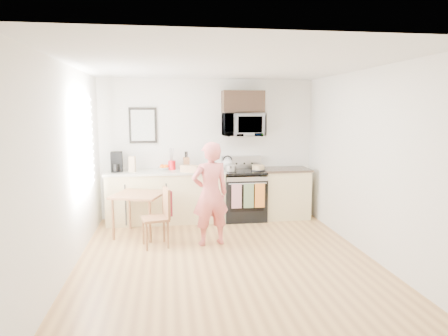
{
  "coord_description": "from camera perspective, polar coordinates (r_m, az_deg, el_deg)",
  "views": [
    {
      "loc": [
        -0.76,
        -5.19,
        2.03
      ],
      "look_at": [
        0.12,
        1.0,
        1.12
      ],
      "focal_mm": 32.0,
      "sensor_mm": 36.0,
      "label": 1
    }
  ],
  "objects": [
    {
      "name": "window",
      "position": [
        6.13,
        -19.41,
        3.34
      ],
      "size": [
        0.06,
        1.4,
        1.5
      ],
      "color": "white",
      "rests_on": "left_wall"
    },
    {
      "name": "bread_bag",
      "position": [
        7.06,
        -4.85,
        -0.11
      ],
      "size": [
        0.36,
        0.3,
        0.12
      ],
      "primitive_type": "cube",
      "rotation": [
        0.0,
        0.0,
        -0.53
      ],
      "color": "tan",
      "rests_on": "countertop_left"
    },
    {
      "name": "chair",
      "position": [
        6.05,
        -8.66,
        -5.77
      ],
      "size": [
        0.48,
        0.44,
        0.88
      ],
      "rotation": [
        0.0,
        0.0,
        0.21
      ],
      "color": "brown",
      "rests_on": "floor"
    },
    {
      "name": "range",
      "position": [
        7.47,
        2.84,
        -4.03
      ],
      "size": [
        0.76,
        0.7,
        1.16
      ],
      "color": "black",
      "rests_on": "floor"
    },
    {
      "name": "coffee_maker",
      "position": [
        7.33,
        -15.09,
        0.77
      ],
      "size": [
        0.21,
        0.3,
        0.35
      ],
      "rotation": [
        0.0,
        0.0,
        0.06
      ],
      "color": "black",
      "rests_on": "countertop_left"
    },
    {
      "name": "floor",
      "position": [
        5.62,
        0.26,
        -12.86
      ],
      "size": [
        4.6,
        4.6,
        0.0
      ],
      "primitive_type": "plane",
      "color": "#A06E3E",
      "rests_on": "ground"
    },
    {
      "name": "utensil_crock",
      "position": [
        7.38,
        -7.46,
        1.0
      ],
      "size": [
        0.13,
        0.13,
        0.4
      ],
      "color": "red",
      "rests_on": "countertop_left"
    },
    {
      "name": "wall_art",
      "position": [
        7.48,
        -11.51,
        5.99
      ],
      "size": [
        0.5,
        0.04,
        0.65
      ],
      "color": "black",
      "rests_on": "back_wall"
    },
    {
      "name": "cabinet_left",
      "position": [
        7.36,
        -8.22,
        -4.19
      ],
      "size": [
        2.1,
        0.6,
        0.9
      ],
      "primitive_type": "cube",
      "color": "beige",
      "rests_on": "floor"
    },
    {
      "name": "upper_cabinet",
      "position": [
        7.45,
        2.72,
        9.44
      ],
      "size": [
        0.76,
        0.35,
        0.4
      ],
      "primitive_type": "cube",
      "color": "black",
      "rests_on": "back_wall"
    },
    {
      "name": "back_wall",
      "position": [
        7.56,
        -2.28,
        2.75
      ],
      "size": [
        4.0,
        0.04,
        2.6
      ],
      "primitive_type": "cube",
      "color": "white",
      "rests_on": "floor"
    },
    {
      "name": "dining_table",
      "position": [
        6.6,
        -12.09,
        -4.26
      ],
      "size": [
        0.82,
        0.82,
        0.7
      ],
      "rotation": [
        0.0,
        0.0,
        -0.34
      ],
      "color": "brown",
      "rests_on": "floor"
    },
    {
      "name": "cabinet_right",
      "position": [
        7.68,
        8.69,
        -3.67
      ],
      "size": [
        0.84,
        0.6,
        0.9
      ],
      "primitive_type": "cube",
      "color": "beige",
      "rests_on": "floor"
    },
    {
      "name": "front_wall",
      "position": [
        3.08,
        6.55,
        -5.46
      ],
      "size": [
        4.0,
        0.04,
        2.6
      ],
      "primitive_type": "cube",
      "color": "white",
      "rests_on": "floor"
    },
    {
      "name": "knife_block",
      "position": [
        7.37,
        -5.41,
        0.66
      ],
      "size": [
        0.11,
        0.15,
        0.23
      ],
      "primitive_type": "cube",
      "rotation": [
        0.0,
        0.0,
        0.07
      ],
      "color": "brown",
      "rests_on": "countertop_left"
    },
    {
      "name": "left_wall",
      "position": [
        5.38,
        -21.3,
        -0.06
      ],
      "size": [
        0.04,
        4.6,
        2.6
      ],
      "primitive_type": "cube",
      "color": "white",
      "rests_on": "floor"
    },
    {
      "name": "person",
      "position": [
        6.0,
        -1.97,
        -3.7
      ],
      "size": [
        0.64,
        0.49,
        1.57
      ],
      "primitive_type": "imported",
      "rotation": [
        0.0,
        0.0,
        3.36
      ],
      "color": "#C64236",
      "rests_on": "floor"
    },
    {
      "name": "pot",
      "position": [
        7.27,
        0.95,
        -0.03
      ],
      "size": [
        0.21,
        0.35,
        0.1
      ],
      "rotation": [
        0.0,
        0.0,
        -0.13
      ],
      "color": "#ABACB0",
      "rests_on": "range"
    },
    {
      "name": "milk_carton",
      "position": [
        7.24,
        -12.97,
        0.54
      ],
      "size": [
        0.12,
        0.12,
        0.28
      ],
      "primitive_type": "cube",
      "rotation": [
        0.0,
        0.0,
        -0.16
      ],
      "color": "tan",
      "rests_on": "countertop_left"
    },
    {
      "name": "right_wall",
      "position": [
        5.92,
        19.78,
        0.73
      ],
      "size": [
        0.04,
        4.6,
        2.6
      ],
      "primitive_type": "cube",
      "color": "white",
      "rests_on": "floor"
    },
    {
      "name": "kettle",
      "position": [
        7.49,
        0.51,
        0.67
      ],
      "size": [
        0.2,
        0.2,
        0.26
      ],
      "color": "silver",
      "rests_on": "range"
    },
    {
      "name": "cake",
      "position": [
        7.4,
        4.92,
        0.02
      ],
      "size": [
        0.28,
        0.28,
        0.09
      ],
      "color": "black",
      "rests_on": "range"
    },
    {
      "name": "countertop_right",
      "position": [
        7.6,
        8.77,
        -0.2
      ],
      "size": [
        0.88,
        0.64,
        0.04
      ],
      "primitive_type": "cube",
      "color": "black",
      "rests_on": "cabinet_right"
    },
    {
      "name": "wall_trivet",
      "position": [
        7.55,
        -1.89,
        2.75
      ],
      "size": [
        0.2,
        0.02,
        0.2
      ],
      "primitive_type": "cube",
      "color": "red",
      "rests_on": "back_wall"
    },
    {
      "name": "fruit_bowl",
      "position": [
        7.4,
        -8.61,
        0.04
      ],
      "size": [
        0.24,
        0.24,
        0.1
      ],
      "color": "silver",
      "rests_on": "countertop_left"
    },
    {
      "name": "countertop_left",
      "position": [
        7.27,
        -8.3,
        -0.57
      ],
      "size": [
        2.14,
        0.64,
        0.04
      ],
      "primitive_type": "cube",
      "color": "beige",
      "rests_on": "cabinet_left"
    },
    {
      "name": "microwave",
      "position": [
        7.41,
        2.76,
        6.2
      ],
      "size": [
        0.76,
        0.51,
        0.42
      ],
      "primitive_type": "imported",
      "color": "#ABACB0",
      "rests_on": "back_wall"
    },
    {
      "name": "ceiling",
      "position": [
        5.28,
        0.27,
        14.51
      ],
      "size": [
        4.0,
        4.6,
        0.04
      ],
      "primitive_type": "cube",
      "color": "silver",
      "rests_on": "back_wall"
    }
  ]
}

